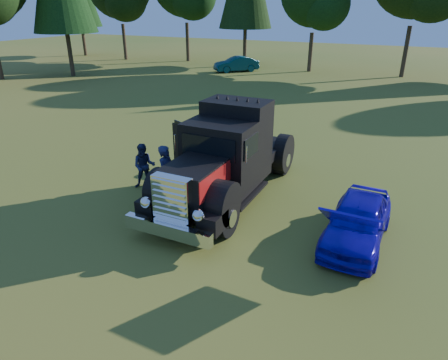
% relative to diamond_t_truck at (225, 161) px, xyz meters
% --- Properties ---
extents(ground, '(120.00, 120.00, 0.00)m').
position_rel_diamond_t_truck_xyz_m(ground, '(-0.53, -2.15, -1.28)').
color(ground, '#39591A').
rests_on(ground, ground).
extents(diamond_t_truck, '(3.28, 7.16, 3.00)m').
position_rel_diamond_t_truck_xyz_m(diamond_t_truck, '(0.00, 0.00, 0.00)').
color(diamond_t_truck, black).
rests_on(diamond_t_truck, ground).
extents(hotrod_coupe, '(1.52, 3.99, 1.89)m').
position_rel_diamond_t_truck_xyz_m(hotrod_coupe, '(4.26, -0.88, -0.66)').
color(hotrod_coupe, '#083BBA').
rests_on(hotrod_coupe, ground).
extents(spectator_near, '(0.48, 0.72, 1.92)m').
position_rel_diamond_t_truck_xyz_m(spectator_near, '(-1.39, -1.19, -0.32)').
color(spectator_near, '#21374F').
rests_on(spectator_near, ground).
extents(spectator_far, '(0.95, 0.89, 1.56)m').
position_rel_diamond_t_truck_xyz_m(spectator_far, '(-2.78, -0.49, -0.50)').
color(spectator_far, '#1F284A').
rests_on(spectator_far, ground).
extents(distant_teal_car, '(3.91, 3.89, 1.35)m').
position_rel_diamond_t_truck_xyz_m(distant_teal_car, '(-10.59, 24.24, -0.61)').
color(distant_teal_car, '#093436').
rests_on(distant_teal_car, ground).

